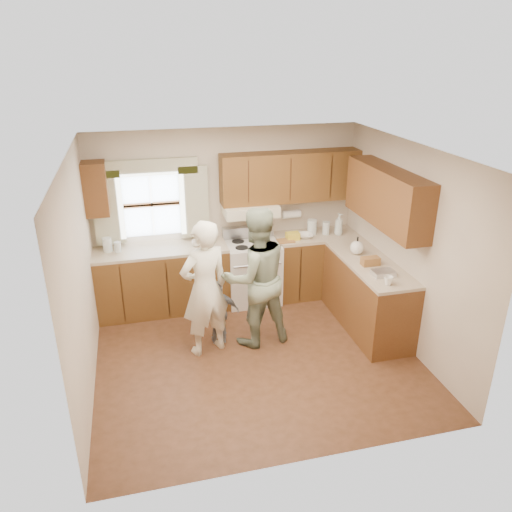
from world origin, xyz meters
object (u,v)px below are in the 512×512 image
object	(u,v)px
woman_right	(256,277)
child	(219,313)
stove	(252,271)
woman_left	(205,289)

from	to	relation	value
woman_right	child	size ratio (longest dim) A/B	2.10
stove	child	bearing A→B (deg)	-123.23
woman_left	child	distance (m)	0.49
stove	child	world-z (taller)	stove
woman_right	stove	bearing A→B (deg)	-110.65
child	woman_right	bearing A→B (deg)	174.71
stove	woman_right	xyz separation A→B (m)	(-0.22, -1.10, 0.43)
woman_right	child	world-z (taller)	woman_right
stove	woman_right	bearing A→B (deg)	-101.35
woman_right	child	bearing A→B (deg)	-18.27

